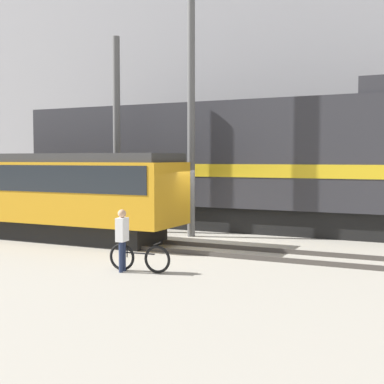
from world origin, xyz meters
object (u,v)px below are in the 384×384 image
Objects in this scene: utility_pole_left at (117,135)px; person at (122,234)px; bicycle at (139,258)px; utility_pole_center at (191,108)px; freight_locomotive at (223,164)px; streetcar at (22,189)px.

person is at bearing -55.53° from utility_pole_left.
person is at bearing -154.22° from bicycle.
person is 0.17× the size of utility_pole_center.
freight_locomotive is at bearing 96.13° from person.
streetcar is at bearing -131.19° from utility_pole_left.
bicycle is 0.76m from person.
bicycle is 8.67m from utility_pole_left.
freight_locomotive is 10.20× the size of bicycle.
person is 8.37m from utility_pole_left.
streetcar is 1.34× the size of utility_pole_center.
utility_pole_left reaches higher than bicycle.
streetcar is (-5.86, -5.50, -0.94)m from freight_locomotive.
bicycle is 1.06× the size of person.
utility_pole_center reaches higher than utility_pole_left.
freight_locomotive is 10.80× the size of person.
utility_pole_center reaches higher than person.
utility_pole_left is (-3.45, -2.75, 1.16)m from freight_locomotive.
utility_pole_center is (-1.54, 6.28, 4.43)m from bicycle.
person reaches higher than bicycle.
freight_locomotive reaches higher than streetcar.
utility_pole_left is 3.43m from utility_pole_center.
streetcar is 7.88× the size of person.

